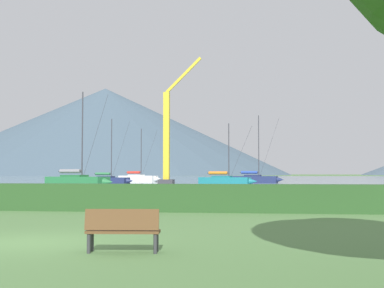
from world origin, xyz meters
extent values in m
plane|color=#517A42|center=(0.00, 0.00, 0.00)|extent=(1000.00, 1000.00, 0.00)
cube|color=gray|center=(0.00, 137.00, 0.00)|extent=(320.00, 246.00, 0.00)
cube|color=#284C23|center=(0.00, 11.00, 0.61)|extent=(80.00, 1.20, 1.22)
cube|color=navy|center=(-17.66, 66.53, 0.50)|extent=(6.65, 3.31, 1.00)
cone|color=navy|center=(-14.09, 65.86, 0.50)|extent=(1.23, 1.03, 0.85)
cube|color=#1B2449|center=(-18.01, 66.59, 0.87)|extent=(2.60, 1.93, 0.64)
cylinder|color=#333338|center=(-17.12, 66.43, 5.22)|extent=(0.13, 0.13, 9.34)
cylinder|color=#333338|center=(-18.53, 66.69, 1.55)|extent=(2.83, 0.63, 0.11)
cylinder|color=#2D7542|center=(-18.53, 66.69, 1.55)|extent=(2.46, 0.84, 0.40)
cylinder|color=#333338|center=(-15.65, 66.15, 4.98)|extent=(2.98, 0.58, 8.88)
cube|color=white|center=(-17.87, 87.16, 0.57)|extent=(7.67, 4.52, 1.14)
cone|color=white|center=(-13.90, 85.94, 0.57)|extent=(1.47, 1.29, 0.97)
cube|color=silver|center=(-18.26, 87.28, 0.99)|extent=(3.09, 2.46, 0.73)
cylinder|color=#333338|center=(-17.27, 86.98, 5.35)|extent=(0.15, 0.15, 9.44)
cylinder|color=#333338|center=(-18.83, 87.46, 1.77)|extent=(3.16, 1.08, 0.12)
cylinder|color=red|center=(-18.83, 87.46, 1.77)|extent=(2.79, 1.25, 0.46)
cylinder|color=#333338|center=(-15.64, 86.47, 5.11)|extent=(3.31, 1.05, 8.98)
cube|color=#236B38|center=(-16.88, 50.81, 0.62)|extent=(8.27, 4.88, 1.23)
cone|color=#236B38|center=(-12.61, 49.49, 0.62)|extent=(1.59, 1.40, 1.05)
cube|color=#206032|center=(-17.30, 50.94, 1.07)|extent=(3.33, 2.65, 0.78)
cylinder|color=#333338|center=(-16.24, 50.61, 6.15)|extent=(0.16, 0.16, 10.96)
cylinder|color=#333338|center=(-17.92, 51.13, 1.90)|extent=(3.40, 1.17, 0.13)
cylinder|color=gray|center=(-17.92, 51.13, 1.90)|extent=(3.00, 1.36, 0.49)
cylinder|color=#333338|center=(-14.48, 50.07, 5.88)|extent=(3.56, 1.13, 10.42)
cube|color=#19707A|center=(0.38, 61.49, 0.55)|extent=(7.23, 3.66, 1.09)
cone|color=#19707A|center=(4.25, 60.73, 0.55)|extent=(1.34, 1.13, 0.92)
cube|color=#16646E|center=(-0.01, 61.56, 0.94)|extent=(2.84, 2.12, 0.69)
cylinder|color=#333338|center=(0.96, 61.37, 4.55)|extent=(0.14, 0.14, 7.90)
cylinder|color=#333338|center=(-0.56, 61.67, 1.68)|extent=(3.07, 0.72, 0.12)
cylinder|color=orange|center=(-0.56, 61.67, 1.68)|extent=(2.68, 0.94, 0.43)
cylinder|color=#333338|center=(2.56, 61.06, 4.35)|extent=(3.23, 0.66, 7.52)
cube|color=navy|center=(4.26, 78.58, 0.57)|extent=(7.58, 3.65, 1.14)
cone|color=navy|center=(8.36, 77.90, 0.57)|extent=(1.39, 1.16, 0.97)
cube|color=#1B2449|center=(3.85, 78.65, 0.99)|extent=(2.95, 2.16, 0.73)
cylinder|color=#333338|center=(4.88, 78.48, 5.99)|extent=(0.15, 0.15, 10.73)
cylinder|color=#333338|center=(3.27, 78.74, 1.77)|extent=(3.25, 0.66, 0.12)
cylinder|color=#2847A3|center=(3.27, 78.74, 1.77)|extent=(2.82, 0.91, 0.46)
cylinder|color=#333338|center=(6.57, 78.19, 5.72)|extent=(3.41, 0.60, 10.21)
cube|color=brown|center=(2.73, -1.30, 0.45)|extent=(1.63, 0.61, 0.06)
cube|color=brown|center=(2.75, -1.48, 0.73)|extent=(1.60, 0.29, 0.45)
cylinder|color=#333338|center=(3.43, -1.06, 0.23)|extent=(0.08, 0.08, 0.45)
cylinder|color=#333338|center=(2.00, -1.20, 0.23)|extent=(0.08, 0.08, 0.45)
cylinder|color=#333338|center=(3.46, -1.39, 0.23)|extent=(0.08, 0.08, 0.45)
cylinder|color=#333338|center=(2.04, -1.53, 0.23)|extent=(0.08, 0.08, 0.45)
cube|color=#333338|center=(-7.55, 60.22, 0.40)|extent=(2.00, 2.00, 0.80)
cube|color=gold|center=(-7.55, 60.22, 6.81)|extent=(0.80, 0.80, 12.02)
cube|color=gold|center=(-5.17, 60.22, 15.16)|extent=(5.00, 0.36, 4.95)
cone|color=#425666|center=(-113.43, 381.76, 32.74)|extent=(277.43, 277.43, 65.48)
camera|label=1|loc=(5.79, -12.81, 1.73)|focal=50.56mm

